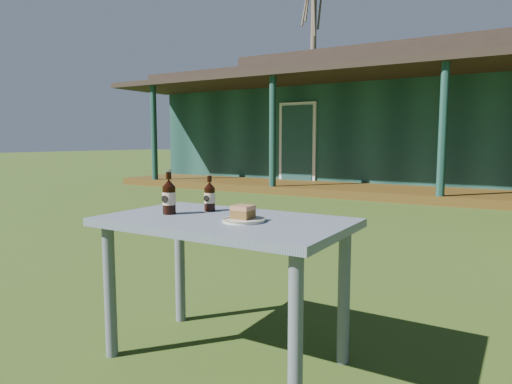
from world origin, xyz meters
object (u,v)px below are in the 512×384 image
Objects in this scene: plate at (244,220)px; cola_bottle_far at (169,196)px; cafe_table at (225,239)px; cake_slice at (243,212)px; cola_bottle_near at (210,196)px.

plate is 0.46m from cola_bottle_far.
cafe_table is 0.19m from cake_slice.
cafe_table is 5.23× the size of cola_bottle_far.
cola_bottle_near reaches higher than cake_slice.
cola_bottle_far is at bearing -120.88° from cola_bottle_near.
cake_slice is at bearing 166.10° from plate.
cake_slice reaches higher than plate.
cola_bottle_near is (-0.33, 0.18, 0.07)m from plate.
cola_bottle_far reaches higher than cola_bottle_near.
plate is at bearing -13.90° from cake_slice.
cake_slice is 0.45m from cola_bottle_far.
cola_bottle_near is at bearing 142.92° from cafe_table.
cola_bottle_near is 0.87× the size of cola_bottle_far.
cola_bottle_far is (-0.45, -0.01, 0.08)m from plate.
cola_bottle_far is at bearing -178.57° from plate.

